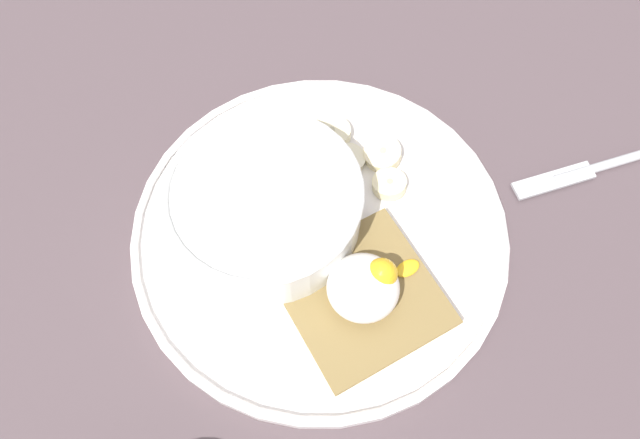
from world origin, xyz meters
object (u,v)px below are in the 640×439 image
object	(u,v)px
banana_slice_front	(383,154)
banana_slice_back	(389,184)
poached_egg	(370,283)
banana_slice_right	(349,159)
oatmeal_bowl	(266,207)
toast_slice	(367,295)
banana_slice_left	(331,133)
knife	(588,170)

from	to	relation	value
banana_slice_front	banana_slice_back	size ratio (longest dim) A/B	0.98
poached_egg	banana_slice_right	xyz separation A→B (cm)	(10.89, -4.46, -2.19)
oatmeal_bowl	toast_slice	world-z (taller)	oatmeal_bowl
banana_slice_right	banana_slice_left	bearing A→B (deg)	1.40
poached_egg	banana_slice_right	distance (cm)	11.97
oatmeal_bowl	banana_slice_front	distance (cm)	11.19
poached_egg	banana_slice_front	distance (cm)	12.37
banana_slice_front	knife	xyz separation A→B (cm)	(-8.79, -14.77, -1.26)
toast_slice	banana_slice_right	bearing A→B (deg)	-22.97
knife	banana_slice_back	bearing A→B (deg)	68.68
poached_egg	banana_slice_back	bearing A→B (deg)	-40.28
toast_slice	poached_egg	bearing A→B (deg)	-87.00
banana_slice_front	banana_slice_left	bearing A→B (deg)	34.99
banana_slice_front	banana_slice_right	distance (cm)	2.80
knife	banana_slice_right	bearing A→B (deg)	60.72
oatmeal_bowl	poached_egg	xyz separation A→B (cm)	(-8.94, -3.87, 0.01)
banana_slice_front	banana_slice_left	xyz separation A→B (cm)	(3.86, 2.70, -0.10)
banana_slice_right	poached_egg	bearing A→B (deg)	157.71
banana_slice_front	banana_slice_right	world-z (taller)	banana_slice_front
banana_slice_back	banana_slice_left	bearing A→B (deg)	15.13
banana_slice_front	banana_slice_left	world-z (taller)	banana_slice_front
banana_slice_back	knife	xyz separation A→B (cm)	(-6.13, -15.71, -1.13)
knife	oatmeal_bowl	bearing A→B (deg)	73.12
banana_slice_back	knife	size ratio (longest dim) A/B	0.25
banana_slice_back	oatmeal_bowl	bearing A→B (deg)	80.50
poached_egg	knife	xyz separation A→B (cm)	(1.14, -21.86, -3.29)
banana_slice_front	poached_egg	bearing A→B (deg)	144.45
toast_slice	banana_slice_left	xyz separation A→B (cm)	(13.79, -4.55, -0.05)
toast_slice	banana_slice_left	bearing A→B (deg)	-18.25
banana_slice_left	banana_slice_back	xyz separation A→B (cm)	(-6.52, -1.76, -0.03)
oatmeal_bowl	banana_slice_front	size ratio (longest dim) A/B	4.50
poached_egg	banana_slice_left	xyz separation A→B (cm)	(13.79, -4.39, -2.14)
banana_slice_back	knife	world-z (taller)	banana_slice_back
poached_egg	banana_slice_left	size ratio (longest dim) A/B	2.10
oatmeal_bowl	banana_slice_left	bearing A→B (deg)	-59.61
oatmeal_bowl	banana_slice_back	xyz separation A→B (cm)	(-1.68, -10.02, -2.16)
poached_egg	banana_slice_front	xyz separation A→B (cm)	(9.93, -7.09, -2.04)
oatmeal_bowl	poached_egg	bearing A→B (deg)	-156.62
banana_slice_left	knife	distance (cm)	21.60
toast_slice	poached_egg	world-z (taller)	poached_egg
oatmeal_bowl	banana_slice_left	distance (cm)	9.81
banana_slice_front	oatmeal_bowl	bearing A→B (deg)	95.14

